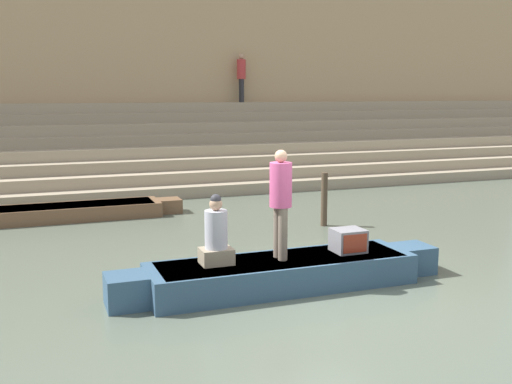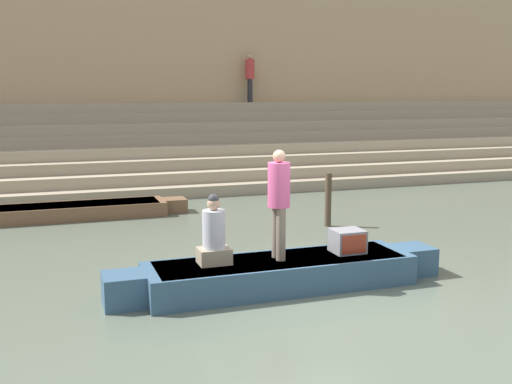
{
  "view_description": "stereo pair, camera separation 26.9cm",
  "coord_description": "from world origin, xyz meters",
  "px_view_note": "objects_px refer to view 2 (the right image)",
  "views": [
    {
      "loc": [
        -4.15,
        -8.28,
        3.11
      ],
      "look_at": [
        -0.51,
        1.47,
        1.38
      ],
      "focal_mm": 42.0,
      "sensor_mm": 36.0,
      "label": 1
    },
    {
      "loc": [
        -3.9,
        -8.37,
        3.11
      ],
      "look_at": [
        -0.51,
        1.47,
        1.38
      ],
      "focal_mm": 42.0,
      "sensor_mm": 36.0,
      "label": 2
    }
  ],
  "objects_px": {
    "tv_set": "(348,241)",
    "mooring_post": "(328,200)",
    "person_standing": "(279,197)",
    "person_rowing": "(214,236)",
    "moored_boat_shore": "(81,210)",
    "person_on_steps": "(250,74)",
    "rowboat_main": "(280,272)"
  },
  "relations": [
    {
      "from": "person_on_steps",
      "to": "tv_set",
      "type": "bearing_deg",
      "value": -9.73
    },
    {
      "from": "moored_boat_shore",
      "to": "person_on_steps",
      "type": "relative_size",
      "value": 2.97
    },
    {
      "from": "person_standing",
      "to": "tv_set",
      "type": "height_order",
      "value": "person_standing"
    },
    {
      "from": "person_rowing",
      "to": "mooring_post",
      "type": "height_order",
      "value": "person_rowing"
    },
    {
      "from": "person_rowing",
      "to": "tv_set",
      "type": "height_order",
      "value": "person_rowing"
    },
    {
      "from": "mooring_post",
      "to": "person_on_steps",
      "type": "xyz_separation_m",
      "value": [
        1.16,
        9.24,
        3.16
      ]
    },
    {
      "from": "moored_boat_shore",
      "to": "mooring_post",
      "type": "bearing_deg",
      "value": -29.08
    },
    {
      "from": "person_standing",
      "to": "person_rowing",
      "type": "xyz_separation_m",
      "value": [
        -1.05,
        0.07,
        -0.57
      ]
    },
    {
      "from": "mooring_post",
      "to": "person_on_steps",
      "type": "bearing_deg",
      "value": 82.86
    },
    {
      "from": "person_rowing",
      "to": "person_on_steps",
      "type": "distance_m",
      "value": 14.17
    },
    {
      "from": "person_rowing",
      "to": "mooring_post",
      "type": "bearing_deg",
      "value": 37.65
    },
    {
      "from": "person_rowing",
      "to": "person_on_steps",
      "type": "xyz_separation_m",
      "value": [
        4.92,
        12.98,
        2.87
      ]
    },
    {
      "from": "moored_boat_shore",
      "to": "rowboat_main",
      "type": "bearing_deg",
      "value": -68.92
    },
    {
      "from": "person_rowing",
      "to": "moored_boat_shore",
      "type": "height_order",
      "value": "person_rowing"
    },
    {
      "from": "mooring_post",
      "to": "person_on_steps",
      "type": "distance_m",
      "value": 9.83
    },
    {
      "from": "tv_set",
      "to": "moored_boat_shore",
      "type": "height_order",
      "value": "tv_set"
    },
    {
      "from": "rowboat_main",
      "to": "person_rowing",
      "type": "xyz_separation_m",
      "value": [
        -1.07,
        0.1,
        0.66
      ]
    },
    {
      "from": "moored_boat_shore",
      "to": "person_on_steps",
      "type": "bearing_deg",
      "value": 42.77
    },
    {
      "from": "tv_set",
      "to": "moored_boat_shore",
      "type": "relative_size",
      "value": 0.1
    },
    {
      "from": "tv_set",
      "to": "person_on_steps",
      "type": "relative_size",
      "value": 0.29
    },
    {
      "from": "person_standing",
      "to": "mooring_post",
      "type": "relative_size",
      "value": 1.39
    },
    {
      "from": "tv_set",
      "to": "person_on_steps",
      "type": "xyz_separation_m",
      "value": [
        2.65,
        13.05,
        3.12
      ]
    },
    {
      "from": "rowboat_main",
      "to": "mooring_post",
      "type": "xyz_separation_m",
      "value": [
        2.7,
        3.84,
        0.38
      ]
    },
    {
      "from": "rowboat_main",
      "to": "tv_set",
      "type": "bearing_deg",
      "value": -1.81
    },
    {
      "from": "tv_set",
      "to": "person_rowing",
      "type": "bearing_deg",
      "value": 172.28
    },
    {
      "from": "person_rowing",
      "to": "mooring_post",
      "type": "xyz_separation_m",
      "value": [
        3.77,
        3.74,
        -0.28
      ]
    },
    {
      "from": "tv_set",
      "to": "mooring_post",
      "type": "xyz_separation_m",
      "value": [
        1.49,
        3.81,
        -0.04
      ]
    },
    {
      "from": "rowboat_main",
      "to": "moored_boat_shore",
      "type": "height_order",
      "value": "rowboat_main"
    },
    {
      "from": "person_standing",
      "to": "moored_boat_shore",
      "type": "height_order",
      "value": "person_standing"
    },
    {
      "from": "tv_set",
      "to": "mooring_post",
      "type": "relative_size",
      "value": 0.41
    },
    {
      "from": "mooring_post",
      "to": "tv_set",
      "type": "bearing_deg",
      "value": -111.32
    },
    {
      "from": "person_standing",
      "to": "moored_boat_shore",
      "type": "distance_m",
      "value": 7.34
    }
  ]
}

